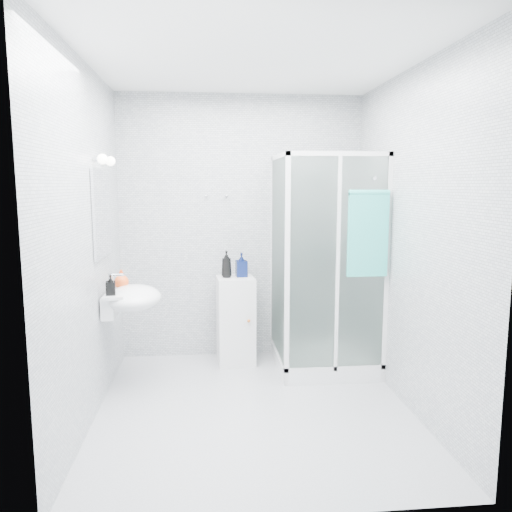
{
  "coord_description": "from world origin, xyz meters",
  "views": [
    {
      "loc": [
        -0.35,
        -3.66,
        1.73
      ],
      "look_at": [
        0.05,
        0.35,
        1.15
      ],
      "focal_mm": 35.0,
      "sensor_mm": 36.0,
      "label": 1
    }
  ],
  "objects": [
    {
      "name": "room",
      "position": [
        0.0,
        0.0,
        1.3
      ],
      "size": [
        2.4,
        2.6,
        2.6
      ],
      "color": "#BABFC1",
      "rests_on": "ground"
    },
    {
      "name": "shower_enclosure",
      "position": [
        0.67,
        0.77,
        0.45
      ],
      "size": [
        0.9,
        0.95,
        2.0
      ],
      "color": "white",
      "rests_on": "ground"
    },
    {
      "name": "wall_basin",
      "position": [
        -0.99,
        0.45,
        0.8
      ],
      "size": [
        0.46,
        0.56,
        0.35
      ],
      "color": "white",
      "rests_on": "ground"
    },
    {
      "name": "mirror",
      "position": [
        -1.19,
        0.45,
        1.5
      ],
      "size": [
        0.02,
        0.6,
        0.7
      ],
      "primitive_type": "cube",
      "color": "white",
      "rests_on": "room"
    },
    {
      "name": "vanity_lights",
      "position": [
        -1.14,
        0.45,
        1.92
      ],
      "size": [
        0.1,
        0.4,
        0.08
      ],
      "color": "silver",
      "rests_on": "room"
    },
    {
      "name": "wall_hooks",
      "position": [
        -0.25,
        1.26,
        1.62
      ],
      "size": [
        0.23,
        0.06,
        0.03
      ],
      "color": "silver",
      "rests_on": "room"
    },
    {
      "name": "storage_cabinet",
      "position": [
        -0.08,
        1.03,
        0.42
      ],
      "size": [
        0.37,
        0.39,
        0.85
      ],
      "rotation": [
        0.0,
        0.0,
        0.07
      ],
      "color": "silver",
      "rests_on": "ground"
    },
    {
      "name": "hand_towel",
      "position": [
        0.99,
        0.36,
        1.34
      ],
      "size": [
        0.34,
        0.05,
        0.72
      ],
      "color": "teal",
      "rests_on": "shower_enclosure"
    },
    {
      "name": "shampoo_bottle_a",
      "position": [
        -0.16,
        1.04,
        0.98
      ],
      "size": [
        0.11,
        0.11,
        0.26
      ],
      "primitive_type": "imported",
      "rotation": [
        0.0,
        0.0,
        0.16
      ],
      "color": "black",
      "rests_on": "storage_cabinet"
    },
    {
      "name": "shampoo_bottle_b",
      "position": [
        -0.02,
        1.07,
        0.96
      ],
      "size": [
        0.12,
        0.12,
        0.23
      ],
      "primitive_type": "imported",
      "rotation": [
        0.0,
        0.0,
        0.11
      ],
      "color": "#0B1642",
      "rests_on": "storage_cabinet"
    },
    {
      "name": "soap_dispenser_orange",
      "position": [
        -1.07,
        0.56,
        0.94
      ],
      "size": [
        0.15,
        0.15,
        0.16
      ],
      "primitive_type": "imported",
      "rotation": [
        0.0,
        0.0,
        0.28
      ],
      "color": "#EE521C",
      "rests_on": "wall_basin"
    },
    {
      "name": "soap_dispenser_black",
      "position": [
        -1.11,
        0.3,
        0.94
      ],
      "size": [
        0.08,
        0.08,
        0.16
      ],
      "primitive_type": "imported",
      "rotation": [
        0.0,
        0.0,
        0.11
      ],
      "color": "black",
      "rests_on": "wall_basin"
    }
  ]
}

